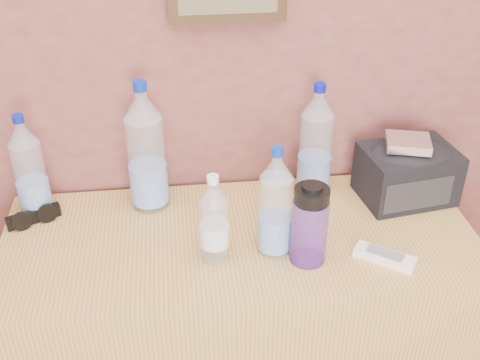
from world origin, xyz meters
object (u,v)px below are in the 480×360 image
at_px(dresser, 240,339).
at_px(pet_large_d, 275,207).
at_px(toiletry_bag, 408,171).
at_px(pet_small, 214,223).
at_px(foil_packet, 408,143).
at_px(pet_large_a, 30,172).
at_px(ac_remote, 385,257).
at_px(nalgene_bottle, 310,224).
at_px(pet_large_b, 146,154).
at_px(sunglasses, 34,217).
at_px(pet_large_c, 315,146).

relative_size(dresser, pet_large_d, 4.19).
distance_m(pet_large_d, toiletry_bag, 0.46).
relative_size(pet_small, toiletry_bag, 0.95).
distance_m(pet_large_d, foil_packet, 0.44).
distance_m(pet_large_a, toiletry_bag, 1.04).
xyz_separation_m(pet_small, ac_remote, (0.42, -0.06, -0.10)).
relative_size(dresser, foil_packet, 10.68).
distance_m(ac_remote, foil_packet, 0.34).
relative_size(pet_large_d, nalgene_bottle, 1.36).
relative_size(pet_large_a, toiletry_bag, 1.19).
height_order(ac_remote, foil_packet, foil_packet).
xyz_separation_m(pet_large_d, ac_remote, (0.27, -0.07, -0.12)).
xyz_separation_m(pet_large_b, ac_remote, (0.58, -0.32, -0.16)).
relative_size(nalgene_bottle, sunglasses, 1.51).
bearing_deg(pet_large_b, pet_small, -57.81).
relative_size(toiletry_bag, foil_packet, 2.16).
xyz_separation_m(pet_large_c, toiletry_bag, (0.26, -0.06, -0.06)).
xyz_separation_m(pet_large_a, toiletry_bag, (1.04, -0.04, -0.05)).
bearing_deg(sunglasses, foil_packet, -25.79).
xyz_separation_m(nalgene_bottle, foil_packet, (0.32, 0.23, 0.08)).
bearing_deg(ac_remote, pet_large_d, -159.80).
distance_m(pet_large_b, pet_small, 0.31).
xyz_separation_m(pet_large_b, pet_large_d, (0.31, -0.24, -0.03)).
bearing_deg(dresser, toiletry_bag, 14.64).
bearing_deg(sunglasses, ac_remote, -41.95).
height_order(nalgene_bottle, sunglasses, nalgene_bottle).
bearing_deg(dresser, foil_packet, 13.83).
height_order(pet_large_a, pet_small, pet_large_a).
bearing_deg(nalgene_bottle, pet_small, 171.83).
xyz_separation_m(pet_large_c, pet_small, (-0.31, -0.27, -0.04)).
relative_size(pet_large_a, pet_small, 1.25).
bearing_deg(pet_large_d, pet_large_a, 159.16).
bearing_deg(nalgene_bottle, toiletry_bag, 35.72).
height_order(pet_large_a, nalgene_bottle, pet_large_a).
relative_size(pet_large_b, sunglasses, 2.58).
height_order(pet_large_b, sunglasses, pet_large_b).
relative_size(ac_remote, toiletry_bag, 0.60).
relative_size(pet_large_c, sunglasses, 2.32).
xyz_separation_m(sunglasses, ac_remote, (0.90, -0.27, -0.01)).
height_order(pet_small, foil_packet, pet_small).
distance_m(pet_large_c, pet_large_d, 0.30).
bearing_deg(dresser, pet_small, -131.78).
distance_m(pet_large_d, ac_remote, 0.30).
height_order(dresser, ac_remote, ac_remote).
xyz_separation_m(nalgene_bottle, toiletry_bag, (0.34, 0.24, -0.02)).
distance_m(dresser, nalgene_bottle, 0.54).
distance_m(dresser, foil_packet, 0.76).
relative_size(nalgene_bottle, toiletry_bag, 0.86).
distance_m(dresser, pet_large_c, 0.62).
bearing_deg(nalgene_bottle, pet_large_c, 75.06).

